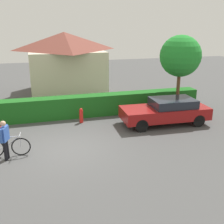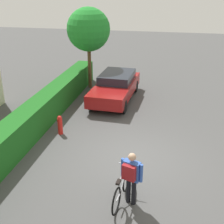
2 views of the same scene
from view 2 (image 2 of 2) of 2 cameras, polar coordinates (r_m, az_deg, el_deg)
ground_plane at (r=10.83m, az=4.15°, el=-8.70°), size 60.00×60.00×0.00m
hedge_row at (r=11.79m, az=-17.07°, el=-3.55°), size 17.40×0.90×1.21m
parked_car_near at (r=15.75m, az=0.67°, el=4.92°), size 4.67×2.03×1.38m
bicycle at (r=8.70m, az=1.86°, el=-14.40°), size 1.80×0.50×0.92m
person_rider at (r=8.28m, az=3.65°, el=-11.79°), size 0.46×0.63×1.62m
tree_kerbside at (r=17.17m, az=-4.51°, el=15.37°), size 2.41×2.41×4.57m
fire_hydrant at (r=12.40m, az=-9.87°, el=-2.40°), size 0.20×0.20×0.81m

